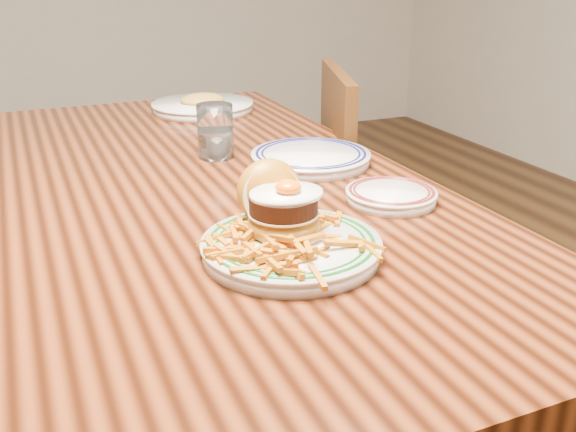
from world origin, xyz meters
name	(u,v)px	position (x,y,z in m)	size (l,w,h in m)	color
table	(200,222)	(0.00, 0.00, 0.66)	(0.85, 1.60, 0.75)	black
chair_right	(377,223)	(0.56, 0.23, 0.48)	(0.53, 0.53, 0.90)	#381F0B
main_plate	(287,231)	(0.03, -0.37, 0.79)	(0.27, 0.28, 0.13)	silver
side_plate	(391,195)	(0.29, -0.25, 0.76)	(0.16, 0.16, 0.02)	silver
rear_plate	(311,157)	(0.25, 0.01, 0.77)	(0.25, 0.25, 0.03)	silver
water_glass	(215,134)	(0.08, 0.14, 0.80)	(0.08, 0.08, 0.12)	white
far_plate	(203,106)	(0.18, 0.58, 0.77)	(0.29, 0.29, 0.05)	silver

